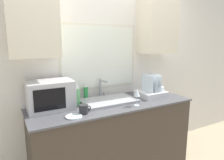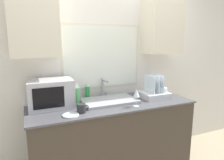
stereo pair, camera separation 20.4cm
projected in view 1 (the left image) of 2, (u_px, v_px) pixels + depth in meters
name	position (u px, v px, depth m)	size (l,w,h in m)	color
countertop	(112.00, 138.00, 2.43)	(1.91, 0.69, 0.91)	#42382D
wall_back	(100.00, 59.00, 2.53)	(6.00, 0.38, 2.60)	silver
sink_basin	(109.00, 101.00, 2.37)	(0.64, 0.40, 0.03)	#9EA0A5
faucet	(102.00, 86.00, 2.52)	(0.08, 0.19, 0.25)	#99999E
microwave	(50.00, 95.00, 2.09)	(0.47, 0.32, 0.31)	#B2B2B7
dish_rack	(152.00, 91.00, 2.60)	(0.34, 0.30, 0.29)	silver
spray_bottle	(77.00, 94.00, 2.24)	(0.06, 0.06, 0.26)	#59B266
soap_bottle	(86.00, 93.00, 2.46)	(0.05, 0.05, 0.19)	#268C3F
mug_near_sink	(84.00, 109.00, 1.98)	(0.12, 0.09, 0.09)	#262628
wine_glass	(137.00, 93.00, 2.21)	(0.07, 0.07, 0.20)	silver
small_plate	(74.00, 117.00, 1.90)	(0.16, 0.16, 0.01)	silver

